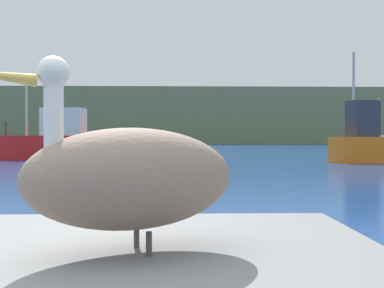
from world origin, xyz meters
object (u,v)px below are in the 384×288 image
Objects in this scene: pelican at (130,177)px; fishing_boat_yellow at (58,141)px; mooring_buoy at (171,174)px; fishing_boat_orange at (375,143)px; fishing_boat_red at (62,141)px.

fishing_boat_yellow is (-10.74, 39.28, -0.14)m from pelican.
pelican is 9.13m from mooring_buoy.
fishing_boat_orange reaches higher than pelican.
fishing_boat_red is at bearing -25.18° from fishing_boat_orange.
fishing_boat_orange is at bearing -67.03° from fishing_boat_yellow.
fishing_boat_yellow is at bearing 109.64° from mooring_buoy.
fishing_boat_yellow is at bearing -98.08° from pelican.
fishing_boat_yellow is 28.64m from fishing_boat_orange.
mooring_buoy is at bearing -92.17° from fishing_boat_yellow.
fishing_boat_red is 1.22× the size of fishing_boat_orange.
fishing_boat_red is at bearing -98.13° from pelican.
fishing_boat_red is at bearing 115.12° from mooring_buoy.
fishing_boat_yellow is at bearing -71.70° from fishing_boat_red.
fishing_boat_yellow reaches higher than pelican.
mooring_buoy is (-9.41, -9.85, -0.66)m from fishing_boat_orange.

